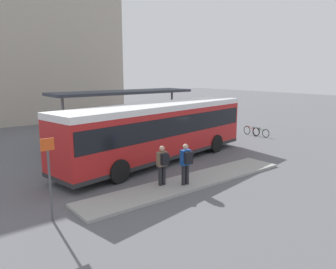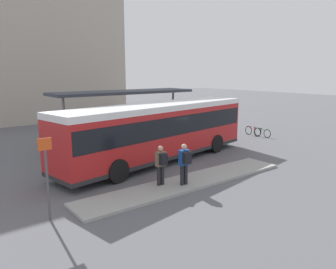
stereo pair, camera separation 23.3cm
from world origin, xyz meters
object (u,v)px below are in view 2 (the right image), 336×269
Objects in this scene: platform_sign at (47,175)px; pedestrian_waiting at (161,163)px; city_bus at (159,128)px; bicycle_green at (262,132)px; pedestrian_companion at (185,162)px; bicycle_red at (253,131)px.

pedestrian_waiting is at bearing 2.50° from platform_sign.
bicycle_green is at bearing -5.33° from city_bus.
pedestrian_waiting is at bearing -69.55° from bicycle_green.
pedestrian_waiting is at bearing 60.86° from pedestrian_companion.
bicycle_red is (11.75, 5.61, -0.79)m from pedestrian_companion.
bicycle_red is at bearing -65.71° from pedestrian_waiting.
city_bus is 10.35m from bicycle_red.
platform_sign reaches higher than bicycle_red.
bicycle_green is 0.78m from bicycle_red.
city_bus is 10.44m from bicycle_green.
platform_sign reaches higher than pedestrian_companion.
pedestrian_waiting is 4.81m from platform_sign.
bicycle_red is at bearing -164.61° from bicycle_green.
city_bus reaches higher than bicycle_red.
platform_sign is (-7.23, -3.70, -0.30)m from city_bus.
bicycle_green is at bearing -159.75° from bicycle_red.
bicycle_green is (12.75, 4.28, -0.77)m from pedestrian_waiting.
city_bus reaches higher than platform_sign.
bicycle_red is at bearing -58.53° from pedestrian_companion.
pedestrian_companion is 0.64× the size of platform_sign.
bicycle_red is (10.12, 1.54, -1.51)m from city_bus.
city_bus is 8.28× the size of bicycle_green.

